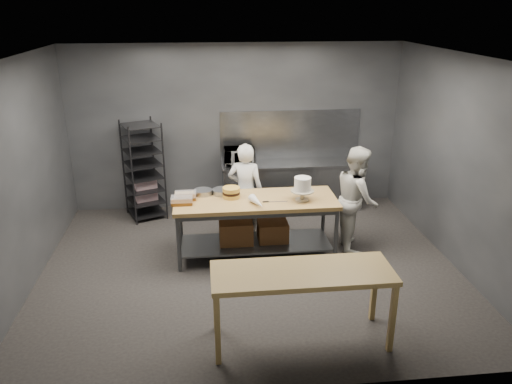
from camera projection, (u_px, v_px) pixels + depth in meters
ground at (250, 267)px, 7.31m from camera, size 6.00×6.00×0.00m
back_wall at (236, 128)px, 9.10m from camera, size 6.00×0.04×3.00m
work_table at (254, 220)px, 7.51m from camera, size 2.40×0.90×0.92m
near_counter at (302, 278)px, 5.46m from camera, size 2.00×0.70×0.90m
back_counter at (292, 185)px, 9.28m from camera, size 2.60×0.60×0.90m
splashback_panel at (290, 134)px, 9.24m from camera, size 2.60×0.02×0.90m
speed_rack at (144, 171)px, 8.79m from camera, size 0.80×0.83×1.75m
chef_behind at (245, 191)px, 8.05m from camera, size 0.66×0.53×1.58m
chef_right at (357, 198)px, 7.67m from camera, size 0.70×0.86×1.64m
microwave at (239, 156)px, 8.97m from camera, size 0.54×0.37×0.30m
frosted_cake_stand at (303, 186)px, 7.24m from camera, size 0.34×0.34×0.35m
layer_cake at (231, 193)px, 7.39m from camera, size 0.26×0.26×0.16m
cake_pans at (213, 192)px, 7.54m from camera, size 0.58×0.30×0.07m
piping_bag at (257, 202)px, 7.09m from camera, size 0.23×0.40×0.12m
offset_spatula at (272, 202)px, 7.25m from camera, size 0.36×0.02×0.02m
pastry_clamshells at (184, 198)px, 7.25m from camera, size 0.36×0.39×0.11m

